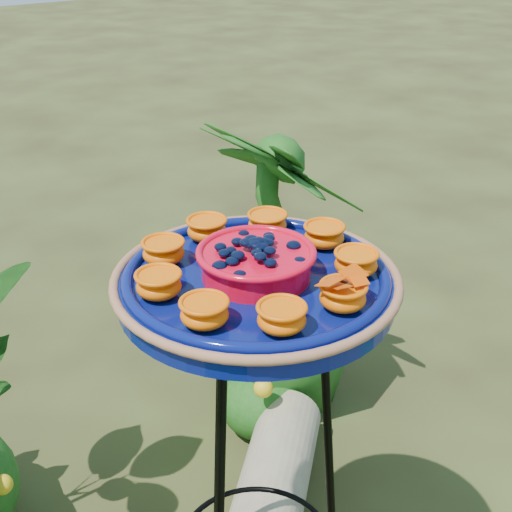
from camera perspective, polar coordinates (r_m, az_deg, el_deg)
name	(u,v)px	position (r m, az deg, el deg)	size (l,w,h in m)	color
tripod_stand	(256,460)	(1.40, 0.01, -15.99)	(0.34, 0.36, 0.90)	black
feeder_dish	(256,278)	(1.16, 0.02, -1.74)	(0.48, 0.48, 0.11)	#07115B
driftwood_log	(274,481)	(2.00, 1.47, -17.53)	(0.18, 0.18, 0.55)	tan
shrub_back_right	(278,270)	(2.16, 1.81, -1.13)	(0.53, 0.53, 0.94)	#194A13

